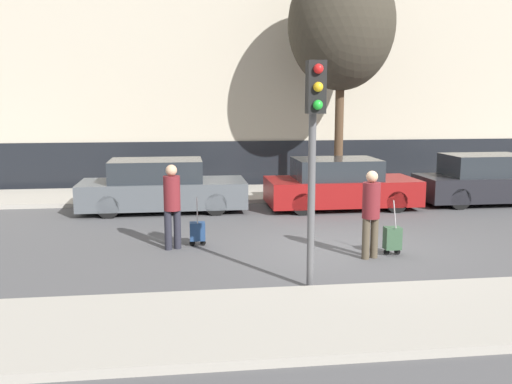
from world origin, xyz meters
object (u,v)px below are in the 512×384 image
(parked_car_2, at_px, (487,181))
(traffic_light, at_px, (314,129))
(parked_car_0, at_px, (161,187))
(pedestrian_right, at_px, (371,209))
(pedestrian_left, at_px, (172,201))
(trolley_left, at_px, (197,231))
(trolley_right, at_px, (392,238))
(bare_tree_near_crossing, at_px, (341,25))
(parked_car_1, at_px, (340,185))

(parked_car_2, relative_size, traffic_light, 1.13)
(parked_car_0, relative_size, pedestrian_right, 2.64)
(pedestrian_left, distance_m, trolley_left, 0.88)
(trolley_right, xyz_separation_m, bare_tree_near_crossing, (0.95, 7.37, 5.03))
(parked_car_0, distance_m, parked_car_1, 5.01)
(trolley_right, distance_m, bare_tree_near_crossing, 8.97)
(pedestrian_left, relative_size, traffic_light, 0.48)
(trolley_left, height_order, trolley_right, trolley_right)
(pedestrian_right, xyz_separation_m, trolley_right, (0.52, 0.17, -0.64))
(parked_car_1, relative_size, trolley_right, 3.81)
(trolley_left, bearing_deg, trolley_right, -17.96)
(parked_car_2, distance_m, traffic_light, 9.99)
(parked_car_2, distance_m, trolley_right, 7.04)
(parked_car_1, bearing_deg, parked_car_0, 177.34)
(traffic_light, distance_m, bare_tree_near_crossing, 10.09)
(parked_car_0, distance_m, trolley_right, 7.02)
(pedestrian_left, bearing_deg, traffic_light, 106.54)
(pedestrian_left, bearing_deg, parked_car_0, -106.71)
(trolley_right, bearing_deg, parked_car_0, 131.82)
(pedestrian_right, height_order, bare_tree_near_crossing, bare_tree_near_crossing)
(pedestrian_left, height_order, traffic_light, traffic_light)
(parked_car_0, height_order, trolley_left, parked_car_0)
(pedestrian_right, relative_size, trolley_right, 1.55)
(parked_car_1, height_order, traffic_light, traffic_light)
(parked_car_0, xyz_separation_m, bare_tree_near_crossing, (5.62, 2.15, 4.70))
(parked_car_0, height_order, pedestrian_left, pedestrian_left)
(trolley_left, xyz_separation_m, traffic_light, (1.75, -3.09, 2.29))
(pedestrian_left, relative_size, bare_tree_near_crossing, 0.24)
(parked_car_1, bearing_deg, pedestrian_left, -139.67)
(trolley_right, xyz_separation_m, traffic_light, (-2.06, -1.85, 2.26))
(parked_car_2, relative_size, pedestrian_right, 2.40)
(trolley_left, distance_m, pedestrian_right, 3.64)
(traffic_light, bearing_deg, pedestrian_left, 128.04)
(parked_car_1, xyz_separation_m, traffic_light, (-2.40, -6.84, 1.94))
(bare_tree_near_crossing, bearing_deg, pedestrian_left, -129.76)
(parked_car_1, xyz_separation_m, pedestrian_left, (-4.66, -3.95, 0.34))
(parked_car_0, bearing_deg, pedestrian_right, -52.43)
(pedestrian_left, bearing_deg, parked_car_2, -177.63)
(pedestrian_left, bearing_deg, trolley_right, 145.05)
(pedestrian_left, distance_m, trolley_right, 4.49)
(parked_car_2, bearing_deg, parked_car_0, 179.23)
(parked_car_0, distance_m, pedestrian_left, 4.22)
(pedestrian_right, bearing_deg, trolley_right, 179.94)
(trolley_right, bearing_deg, parked_car_2, 46.39)
(pedestrian_left, xyz_separation_m, pedestrian_right, (3.80, -1.21, -0.03))
(parked_car_2, bearing_deg, parked_car_1, -178.66)
(parked_car_1, height_order, parked_car_2, parked_car_2)
(trolley_left, distance_m, bare_tree_near_crossing, 9.27)
(parked_car_2, bearing_deg, pedestrian_left, -156.13)
(trolley_left, distance_m, traffic_light, 4.22)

